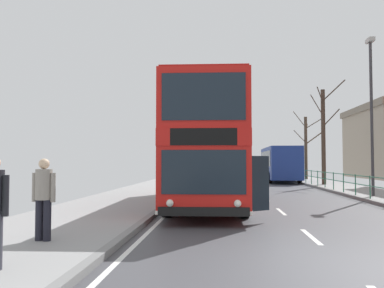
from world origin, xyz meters
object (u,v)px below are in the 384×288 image
(bare_tree_far_01, at_px, (306,146))
(double_decker_bus_main, at_px, (207,148))
(background_bus_far_lane, at_px, (280,163))
(pedestrian_companion, at_px, (44,194))
(street_lamp_far_side, at_px, (371,104))
(bare_tree_far_00, at_px, (324,135))

(bare_tree_far_01, bearing_deg, double_decker_bus_main, -110.84)
(background_bus_far_lane, relative_size, pedestrian_companion, 5.59)
(background_bus_far_lane, relative_size, street_lamp_far_side, 1.24)
(pedestrian_companion, bearing_deg, double_decker_bus_main, 69.14)
(pedestrian_companion, distance_m, bare_tree_far_00, 24.40)
(bare_tree_far_00, distance_m, bare_tree_far_01, 9.16)
(pedestrian_companion, relative_size, bare_tree_far_01, 0.26)
(street_lamp_far_side, bearing_deg, background_bus_far_lane, 97.32)
(background_bus_far_lane, distance_m, street_lamp_far_side, 16.67)
(pedestrian_companion, bearing_deg, bare_tree_far_00, 62.87)
(street_lamp_far_side, bearing_deg, double_decker_bus_main, -154.83)
(pedestrian_companion, height_order, bare_tree_far_01, bare_tree_far_01)
(double_decker_bus_main, bearing_deg, bare_tree_far_01, 69.16)
(double_decker_bus_main, bearing_deg, background_bus_far_lane, 73.97)
(bare_tree_far_00, xyz_separation_m, bare_tree_far_01, (0.64, 9.13, -0.45))
(pedestrian_companion, bearing_deg, background_bus_far_lane, 72.55)
(street_lamp_far_side, distance_m, bare_tree_far_01, 18.97)
(street_lamp_far_side, bearing_deg, bare_tree_far_01, 87.65)
(pedestrian_companion, relative_size, bare_tree_far_00, 0.22)
(background_bus_far_lane, xyz_separation_m, pedestrian_companion, (-8.83, -28.09, -0.56))
(pedestrian_companion, xyz_separation_m, bare_tree_far_01, (11.70, 30.72, 2.20))
(double_decker_bus_main, relative_size, bare_tree_far_01, 1.75)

